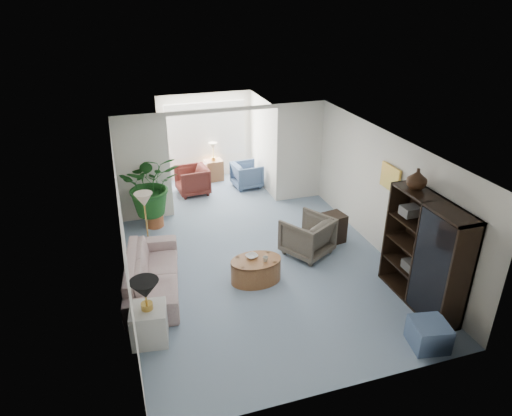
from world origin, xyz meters
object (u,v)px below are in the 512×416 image
object	(u,v)px
table_lamp	(145,290)
side_table_dark	(332,228)
sofa	(153,273)
coffee_bowl	(252,256)
wingback_chair	(307,236)
cabinet_urn	(417,179)
coffee_cup	(265,259)
sunroom_chair_maroon	(192,180)
framed_picture	(391,178)
sunroom_chair_blue	(247,175)
plant_pot	(155,220)
ottoman	(429,334)
floor_lamp	(144,200)
entertainment_cabinet	(425,253)
coffee_table	(256,270)
end_table	(149,324)
sunroom_table	(214,170)

from	to	relation	value
table_lamp	side_table_dark	bearing A→B (deg)	25.72
sofa	coffee_bowl	xyz separation A→B (m)	(1.79, -0.22, 0.14)
wingback_chair	cabinet_urn	size ratio (longest dim) A/B	2.52
cabinet_urn	coffee_cup	bearing A→B (deg)	160.16
sunroom_chair_maroon	framed_picture	bearing A→B (deg)	31.36
table_lamp	sunroom_chair_blue	world-z (taller)	table_lamp
plant_pot	coffee_bowl	bearing A→B (deg)	-60.71
framed_picture	cabinet_urn	xyz separation A→B (m)	(-0.23, -1.04, 0.41)
sofa	ottoman	bearing A→B (deg)	-118.05
wingback_chair	sunroom_chair_blue	bearing A→B (deg)	-117.25
table_lamp	plant_pot	xyz separation A→B (m)	(0.50, 3.80, -0.78)
ottoman	sunroom_chair_blue	xyz separation A→B (m)	(-0.85, 6.77, 0.13)
sofa	floor_lamp	size ratio (longest dim) A/B	6.31
entertainment_cabinet	plant_pot	size ratio (longest dim) A/B	4.83
coffee_bowl	sunroom_chair_blue	xyz separation A→B (m)	(1.17, 4.23, -0.14)
table_lamp	floor_lamp	distance (m)	2.56
coffee_cup	framed_picture	bearing A→B (deg)	4.36
table_lamp	wingback_chair	xyz separation A→B (m)	(3.33, 1.64, -0.54)
sunroom_chair_maroon	coffee_table	bearing A→B (deg)	0.23
framed_picture	coffee_bowl	size ratio (longest dim) A/B	2.33
floor_lamp	ottoman	bearing A→B (deg)	-46.26
plant_pot	sunroom_chair_maroon	bearing A→B (deg)	53.21
end_table	sunroom_chair_maroon	bearing A→B (deg)	72.74
floor_lamp	sofa	bearing A→B (deg)	-92.32
table_lamp	ottoman	bearing A→B (deg)	-19.34
sunroom_table	coffee_bowl	bearing A→B (deg)	-94.84
table_lamp	cabinet_urn	size ratio (longest dim) A/B	1.25
ottoman	cabinet_urn	bearing A→B (deg)	71.15
cabinet_urn	sunroom_table	world-z (taller)	cabinet_urn
framed_picture	sunroom_table	world-z (taller)	framed_picture
coffee_cup	plant_pot	world-z (taller)	coffee_cup
entertainment_cabinet	side_table_dark	bearing A→B (deg)	101.92
coffee_table	coffee_cup	bearing A→B (deg)	-33.69
entertainment_cabinet	sofa	bearing A→B (deg)	157.82
cabinet_urn	table_lamp	bearing A→B (deg)	-178.92
coffee_table	ottoman	size ratio (longest dim) A/B	1.81
coffee_bowl	sunroom_table	bearing A→B (deg)	85.16
sofa	coffee_cup	xyz separation A→B (m)	(1.99, -0.42, 0.17)
entertainment_cabinet	cabinet_urn	size ratio (longest dim) A/B	5.50
end_table	ottoman	world-z (taller)	end_table
side_table_dark	plant_pot	xyz separation A→B (m)	(-3.53, 1.86, -0.15)
framed_picture	end_table	xyz separation A→B (m)	(-4.76, -1.12, -1.40)
coffee_table	wingback_chair	world-z (taller)	wingback_chair
end_table	coffee_cup	size ratio (longest dim) A/B	5.91
wingback_chair	sunroom_table	world-z (taller)	wingback_chair
side_table_dark	ottoman	bearing A→B (deg)	-90.23
coffee_bowl	sunroom_chair_maroon	world-z (taller)	sunroom_chair_maroon
sunroom_chair_blue	floor_lamp	bearing A→B (deg)	129.40
table_lamp	ottoman	size ratio (longest dim) A/B	0.84
end_table	sunroom_table	distance (m)	6.57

